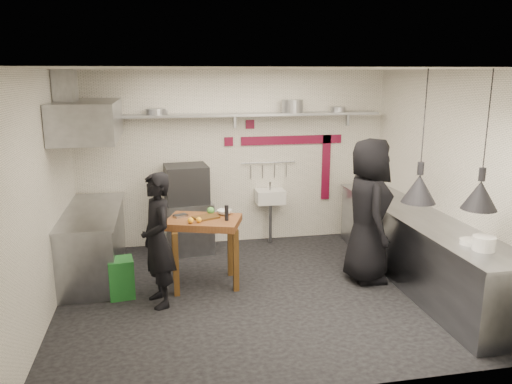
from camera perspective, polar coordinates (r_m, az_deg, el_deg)
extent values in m
plane|color=black|center=(6.55, 0.50, -11.41)|extent=(5.00, 5.00, 0.00)
plane|color=beige|center=(5.94, 0.56, 13.90)|extent=(5.00, 5.00, 0.00)
cube|color=white|center=(8.12, -2.44, 3.85)|extent=(5.00, 0.04, 2.80)
cube|color=white|center=(4.13, 6.39, -5.76)|extent=(5.00, 0.04, 2.80)
cube|color=white|center=(6.12, -23.08, -0.43)|extent=(0.04, 4.20, 2.80)
cube|color=white|center=(7.02, 20.95, 1.44)|extent=(0.04, 4.20, 2.80)
cube|color=maroon|center=(8.25, 4.13, 5.95)|extent=(1.70, 0.02, 0.14)
cube|color=maroon|center=(8.50, 7.99, 2.80)|extent=(0.14, 0.02, 1.10)
cube|color=maroon|center=(8.07, -0.68, 7.74)|extent=(0.14, 0.02, 0.14)
cube|color=maroon|center=(8.05, -3.14, 5.77)|extent=(0.14, 0.02, 0.14)
cube|color=gray|center=(7.86, -2.29, 8.82)|extent=(4.60, 0.34, 0.04)
cube|color=gray|center=(7.96, -16.23, 7.64)|extent=(0.04, 0.06, 0.24)
cube|color=gray|center=(8.01, -2.45, 8.19)|extent=(0.04, 0.06, 0.24)
cube|color=gray|center=(8.50, 10.45, 8.29)|extent=(0.04, 0.06, 0.24)
cylinder|color=gray|center=(7.76, -11.36, 9.00)|extent=(0.40, 0.40, 0.09)
cylinder|color=gray|center=(7.76, -10.86, 8.95)|extent=(0.24, 0.24, 0.07)
cylinder|color=gray|center=(8.03, 4.18, 9.76)|extent=(0.37, 0.37, 0.20)
cylinder|color=gray|center=(8.27, 9.36, 9.31)|extent=(0.30, 0.30, 0.08)
cube|color=gray|center=(7.95, -7.76, -3.90)|extent=(0.78, 0.72, 0.80)
cube|color=black|center=(7.75, -7.97, 0.94)|extent=(0.69, 0.65, 0.58)
cube|color=maroon|center=(7.53, -7.89, 0.56)|extent=(0.55, 0.08, 0.46)
cube|color=black|center=(7.52, -8.28, 0.54)|extent=(0.35, 0.04, 0.34)
cube|color=silver|center=(8.17, 1.61, -0.52)|extent=(0.46, 0.34, 0.22)
cylinder|color=gray|center=(8.13, 1.62, 0.71)|extent=(0.03, 0.03, 0.14)
cylinder|color=gray|center=(8.25, 1.65, -3.55)|extent=(0.06, 0.06, 0.66)
cylinder|color=gray|center=(8.20, 1.42, 3.38)|extent=(0.90, 0.02, 0.02)
cube|color=gray|center=(7.09, 17.89, -6.17)|extent=(0.70, 3.80, 0.90)
cube|color=gray|center=(6.96, 18.16, -2.56)|extent=(0.76, 3.90, 0.03)
cylinder|color=silver|center=(5.80, 24.61, -5.35)|extent=(0.29, 0.29, 0.15)
cylinder|color=silver|center=(5.96, 23.27, -5.25)|extent=(0.23, 0.23, 0.05)
cube|color=gray|center=(7.31, -18.05, -5.60)|extent=(0.70, 1.90, 0.90)
cube|color=gray|center=(7.18, -18.32, -2.09)|extent=(0.76, 2.00, 0.03)
cube|color=gray|center=(6.96, -18.66, 7.78)|extent=(0.78, 1.60, 0.50)
cube|color=gray|center=(6.97, -20.99, 10.91)|extent=(0.28, 0.28, 0.50)
cube|color=#1B6123|center=(6.57, -15.16, -9.45)|extent=(0.34, 0.34, 0.50)
cube|color=#533515|center=(6.50, -5.75, -2.89)|extent=(0.37, 0.32, 0.02)
cylinder|color=black|center=(6.35, -3.38, -2.41)|extent=(0.06, 0.06, 0.20)
sphere|color=#FFA31A|center=(6.29, -7.49, -3.23)|extent=(0.09, 0.09, 0.08)
sphere|color=#FFA31A|center=(6.31, -6.55, -3.18)|extent=(0.08, 0.08, 0.07)
sphere|color=#4A943C|center=(6.66, -5.20, -2.15)|extent=(0.12, 0.12, 0.10)
cube|color=gray|center=(6.60, -8.62, -2.70)|extent=(0.21, 0.18, 0.03)
imported|color=silver|center=(6.65, -3.62, -2.31)|extent=(0.25, 0.25, 0.06)
imported|color=black|center=(6.07, -11.19, -5.43)|extent=(0.55, 0.68, 1.63)
imported|color=black|center=(6.80, 12.71, -2.10)|extent=(0.74, 1.02, 1.94)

